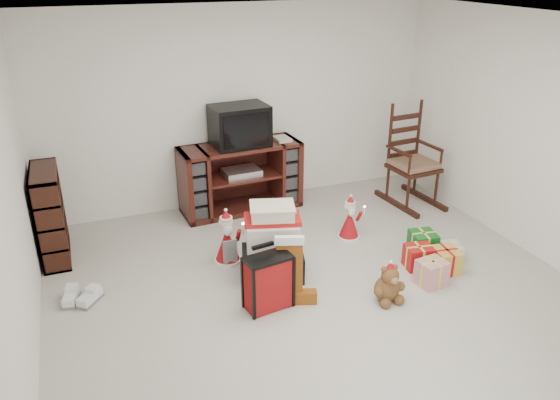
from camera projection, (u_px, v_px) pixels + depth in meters
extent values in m
cube|color=beige|center=(321.00, 297.00, 5.21)|extent=(5.00, 5.00, 0.01)
cube|color=white|center=(332.00, 23.00, 4.19)|extent=(5.00, 5.00, 0.01)
cube|color=white|center=(239.00, 107.00, 6.83)|extent=(5.00, 0.01, 2.50)
cube|color=white|center=(556.00, 354.00, 2.57)|extent=(5.00, 0.01, 2.50)
cube|color=white|center=(8.00, 221.00, 3.87)|extent=(0.01, 5.00, 2.50)
cube|color=white|center=(549.00, 142.00, 5.53)|extent=(0.01, 5.00, 2.50)
cube|color=#461814|center=(241.00, 177.00, 6.87)|extent=(1.53, 0.62, 0.86)
cube|color=#B9B9BB|center=(241.00, 172.00, 6.81)|extent=(0.47, 0.35, 0.09)
cube|color=black|center=(50.00, 215.00, 5.73)|extent=(0.27, 0.81, 0.99)
cube|color=black|center=(414.00, 168.00, 7.01)|extent=(0.59, 0.57, 0.05)
cube|color=#936D50|center=(414.00, 163.00, 6.99)|extent=(0.54, 0.52, 0.06)
cube|color=black|center=(406.00, 129.00, 7.04)|extent=(0.46, 0.10, 0.83)
cube|color=black|center=(410.00, 201.00, 7.20)|extent=(0.62, 0.94, 0.06)
cube|color=black|center=(273.00, 263.00, 5.51)|extent=(0.71, 0.59, 0.27)
cube|color=silver|center=(272.00, 237.00, 5.39)|extent=(0.60, 0.52, 0.33)
cube|color=#AD1413|center=(272.00, 219.00, 5.31)|extent=(0.61, 0.44, 0.05)
cube|color=beige|center=(272.00, 212.00, 5.28)|extent=(0.48, 0.42, 0.11)
cube|color=maroon|center=(268.00, 282.00, 4.94)|extent=(0.44, 0.27, 0.54)
cube|color=black|center=(264.00, 245.00, 4.89)|extent=(0.22, 0.06, 0.03)
ellipsoid|color=brown|center=(387.00, 288.00, 5.11)|extent=(0.25, 0.21, 0.26)
sphere|color=brown|center=(390.00, 276.00, 5.02)|extent=(0.17, 0.17, 0.17)
cone|color=maroon|center=(349.00, 224.00, 6.23)|extent=(0.25, 0.25, 0.35)
sphere|color=beige|center=(350.00, 207.00, 6.14)|extent=(0.12, 0.12, 0.12)
cone|color=maroon|center=(351.00, 199.00, 6.10)|extent=(0.11, 0.11, 0.09)
cylinder|color=silver|center=(364.00, 211.00, 6.11)|extent=(0.02, 0.02, 0.11)
cone|color=maroon|center=(227.00, 245.00, 5.73)|extent=(0.28, 0.28, 0.40)
sphere|color=beige|center=(226.00, 224.00, 5.62)|extent=(0.14, 0.14, 0.14)
cone|color=maroon|center=(226.00, 214.00, 5.58)|extent=(0.12, 0.12, 0.10)
cylinder|color=silver|center=(243.00, 229.00, 5.59)|extent=(0.02, 0.02, 0.12)
cube|color=white|center=(70.00, 300.00, 5.07)|extent=(0.18, 0.30, 0.10)
cube|color=white|center=(90.00, 296.00, 5.13)|extent=(0.26, 0.29, 0.10)
cube|color=#AD1413|center=(419.00, 257.00, 5.65)|extent=(0.24, 0.24, 0.24)
cube|color=#1B6F2D|center=(422.00, 244.00, 5.91)|extent=(0.24, 0.24, 0.24)
cube|color=gold|center=(447.00, 260.00, 5.61)|extent=(0.24, 0.24, 0.24)
cube|color=silver|center=(435.00, 274.00, 5.35)|extent=(0.24, 0.24, 0.24)
cube|color=silver|center=(450.00, 248.00, 5.83)|extent=(0.24, 0.24, 0.24)
cube|color=black|center=(240.00, 125.00, 6.60)|extent=(0.70, 0.51, 0.49)
cube|color=black|center=(246.00, 131.00, 6.39)|extent=(0.57, 0.05, 0.40)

